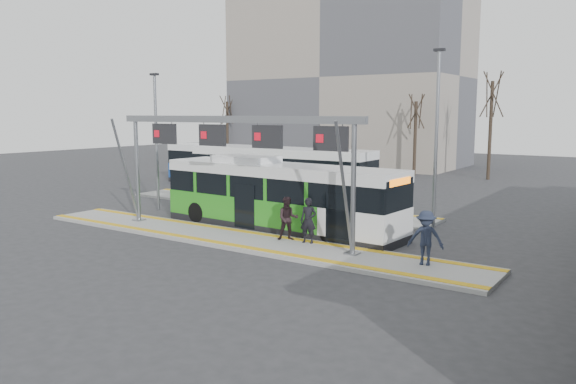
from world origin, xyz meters
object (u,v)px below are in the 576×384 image
object	(u,v)px
gantry	(232,141)
hero_bus	(279,197)
passenger_c	(426,238)
passenger_b	(288,219)
passenger_a	(308,220)

from	to	relation	value
gantry	hero_bus	size ratio (longest dim) A/B	1.04
gantry	passenger_c	world-z (taller)	gantry
passenger_c	passenger_b	bearing A→B (deg)	163.23
hero_bus	passenger_a	size ratio (longest dim) A/B	6.67
hero_bus	passenger_b	distance (m)	2.98
passenger_a	passenger_b	size ratio (longest dim) A/B	1.02
hero_bus	passenger_b	xyz separation A→B (m)	(2.01, -2.15, -0.49)
hero_bus	passenger_c	distance (m)	8.64
passenger_a	passenger_c	bearing A→B (deg)	-19.23
hero_bus	passenger_b	world-z (taller)	hero_bus
gantry	hero_bus	bearing A→B (deg)	80.16
passenger_c	passenger_a	bearing A→B (deg)	161.90
passenger_a	passenger_b	bearing A→B (deg)	169.18
passenger_a	passenger_c	xyz separation A→B (m)	(5.22, -0.54, 0.03)
gantry	hero_bus	distance (m)	3.93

